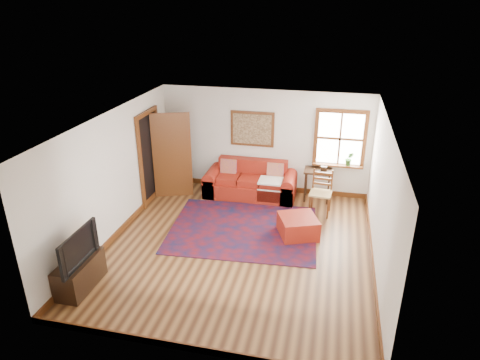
% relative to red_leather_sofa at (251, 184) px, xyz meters
% --- Properties ---
extents(ground, '(5.50, 5.50, 0.00)m').
position_rel_red_leather_sofa_xyz_m(ground, '(0.24, -2.33, -0.28)').
color(ground, '#442512').
rests_on(ground, ground).
extents(room_envelope, '(5.04, 5.54, 2.52)m').
position_rel_red_leather_sofa_xyz_m(room_envelope, '(0.24, -2.31, 1.37)').
color(room_envelope, silver).
rests_on(room_envelope, ground).
extents(window, '(1.18, 0.20, 1.38)m').
position_rel_red_leather_sofa_xyz_m(window, '(2.02, 0.38, 1.03)').
color(window, white).
rests_on(window, ground).
extents(doorway, '(0.89, 1.08, 2.14)m').
position_rel_red_leather_sofa_xyz_m(doorway, '(-1.96, -0.55, 0.79)').
color(doorway, black).
rests_on(doorway, ground).
extents(framed_artwork, '(1.05, 0.07, 0.85)m').
position_rel_red_leather_sofa_xyz_m(framed_artwork, '(-0.06, 0.38, 1.27)').
color(framed_artwork, '#5E3014').
rests_on(framed_artwork, ground).
extents(persian_rug, '(3.13, 2.58, 0.02)m').
position_rel_red_leather_sofa_xyz_m(persian_rug, '(0.18, -1.67, -0.27)').
color(persian_rug, '#580C13').
rests_on(persian_rug, ground).
extents(red_leather_sofa, '(2.16, 0.89, 0.84)m').
position_rel_red_leather_sofa_xyz_m(red_leather_sofa, '(0.00, 0.00, 0.00)').
color(red_leather_sofa, maroon).
rests_on(red_leather_sofa, ground).
extents(red_ottoman, '(0.93, 0.93, 0.41)m').
position_rel_red_leather_sofa_xyz_m(red_ottoman, '(1.30, -1.65, -0.08)').
color(red_ottoman, maroon).
rests_on(red_ottoman, ground).
extents(side_table, '(0.63, 0.47, 0.76)m').
position_rel_red_leather_sofa_xyz_m(side_table, '(1.57, 0.10, 0.35)').
color(side_table, black).
rests_on(side_table, ground).
extents(ladder_back_chair, '(0.50, 0.48, 0.99)m').
position_rel_red_leather_sofa_xyz_m(ladder_back_chair, '(1.68, -0.54, 0.26)').
color(ladder_back_chair, tan).
rests_on(ladder_back_chair, ground).
extents(media_cabinet, '(0.43, 0.95, 0.52)m').
position_rel_red_leather_sofa_xyz_m(media_cabinet, '(-2.03, -4.13, -0.02)').
color(media_cabinet, black).
rests_on(media_cabinet, ground).
extents(television, '(0.13, 1.01, 0.58)m').
position_rel_red_leather_sofa_xyz_m(television, '(-2.01, -4.19, 0.53)').
color(television, black).
rests_on(television, media_cabinet).
extents(candle_hurricane, '(0.12, 0.12, 0.18)m').
position_rel_red_leather_sofa_xyz_m(candle_hurricane, '(-1.98, -3.75, 0.32)').
color(candle_hurricane, silver).
rests_on(candle_hurricane, media_cabinet).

